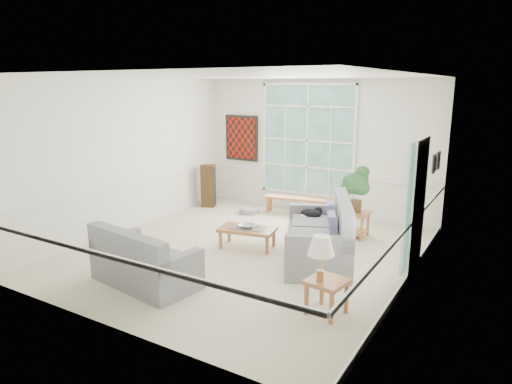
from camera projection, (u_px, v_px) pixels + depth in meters
The scene contains 24 objects.
floor at pixel (245, 252), 8.01m from camera, with size 5.50×6.00×0.01m, color beige.
ceiling at pixel (244, 76), 7.33m from camera, with size 5.50×6.00×0.02m, color white.
wall_back at pixel (316, 147), 10.18m from camera, with size 5.50×0.02×3.00m, color white.
wall_front at pixel (104, 208), 5.16m from camera, with size 5.50×0.02×3.00m, color white.
wall_left at pixel (128, 155), 9.04m from camera, with size 0.02×6.00×3.00m, color white.
wall_right at pixel (413, 185), 6.30m from camera, with size 0.02×6.00×3.00m, color white.
window_back at pixel (307, 140), 10.21m from camera, with size 2.30×0.08×2.40m, color white.
entry_door at pixel (417, 207), 6.92m from camera, with size 0.08×0.90×2.10m, color white.
door_sidelight at pixel (408, 210), 6.37m from camera, with size 0.08×0.26×1.90m, color white.
wall_art at pixel (241, 138), 11.09m from camera, with size 0.90×0.06×1.10m, color #590E07.
wall_frame_near at pixel (434, 164), 7.77m from camera, with size 0.04×0.26×0.32m, color black.
wall_frame_far at pixel (438, 160), 8.11m from camera, with size 0.04×0.26×0.32m, color black.
loveseat_right at pixel (318, 231), 7.48m from camera, with size 1.01×1.94×1.05m, color gray.
loveseat_front at pixel (145, 255), 6.64m from camera, with size 1.61×0.83×0.87m, color gray.
coffee_table at pixel (247, 238), 8.17m from camera, with size 0.99×0.54×0.37m, color #A7633B.
pewter_bowl at pixel (247, 226), 8.11m from camera, with size 0.35×0.35×0.09m, color #949499.
window_bench at pixel (300, 206), 10.29m from camera, with size 1.65×0.32×0.39m, color #A7633B.
end_table at pixel (355, 224), 8.75m from camera, with size 0.50×0.50×0.50m, color #A7633B.
houseplant at pixel (355, 189), 8.59m from camera, with size 0.53×0.53×0.90m, color #275529, non-canonical shape.
side_table at pixel (327, 297), 5.79m from camera, with size 0.46×0.46×0.47m, color #A7633B.
table_lamp at pixel (321, 258), 5.65m from camera, with size 0.34×0.34×0.58m, color white, non-canonical shape.
pet_bed at pixel (249, 210), 10.42m from camera, with size 0.46×0.46×0.14m, color gray.
floor_speaker at pixel (208, 186), 10.90m from camera, with size 0.32×0.25×1.02m, color #3F2915.
cat at pixel (311, 213), 8.14m from camera, with size 0.38×0.27×0.18m, color black.
Camera 1 is at (4.03, -6.40, 2.85)m, focal length 32.00 mm.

